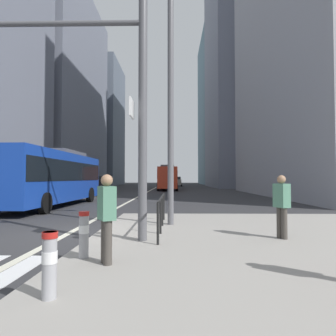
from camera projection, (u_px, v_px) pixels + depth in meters
name	position (u px, v px, depth m)	size (l,w,h in m)	color
ground_plane	(141.00, 195.00, 28.74)	(160.00, 160.00, 0.00)	#303033
median_island	(264.00, 240.00, 7.65)	(9.00, 10.00, 0.15)	gray
lane_centre_line	(150.00, 191.00, 38.73)	(0.20, 80.00, 0.01)	beige
office_tower_left_mid	(59.00, 92.00, 49.71)	(10.43, 25.00, 32.33)	slate
office_tower_left_far	(97.00, 125.00, 73.83)	(11.44, 16.05, 29.90)	slate
office_tower_right_mid	(247.00, 77.00, 55.93)	(13.90, 20.09, 41.51)	slate
office_tower_right_far	(224.00, 111.00, 81.73)	(12.53, 23.21, 40.42)	slate
city_bus_blue_oncoming	(52.00, 175.00, 17.38)	(2.86, 10.93, 3.40)	#14389E
city_bus_red_receding	(167.00, 177.00, 42.04)	(2.90, 11.26, 3.40)	red
car_oncoming_mid	(98.00, 183.00, 39.98)	(2.13, 4.16, 1.94)	black
car_receding_near	(177.00, 181.00, 60.07)	(2.08, 4.55, 1.94)	#B2A899
traffic_signal_gantry	(47.00, 78.00, 7.41)	(7.05, 0.65, 6.00)	#515156
street_lamp_post	(171.00, 70.00, 9.90)	(5.50, 0.32, 8.00)	#56565B
bollard_front	(50.00, 261.00, 3.75)	(0.20, 0.20, 0.84)	#99999E
bollard_left	(84.00, 232.00, 5.65)	(0.20, 0.20, 0.88)	#99999E
bollard_right	(105.00, 217.00, 7.66)	(0.20, 0.20, 0.92)	#99999E
pedestrian_railing	(162.00, 205.00, 8.79)	(0.06, 4.07, 0.98)	black
pedestrian_waiting	(282.00, 204.00, 7.48)	(0.37, 0.44, 1.59)	#423D38
pedestrian_far	(107.00, 214.00, 5.29)	(0.40, 0.45, 1.58)	#423D38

